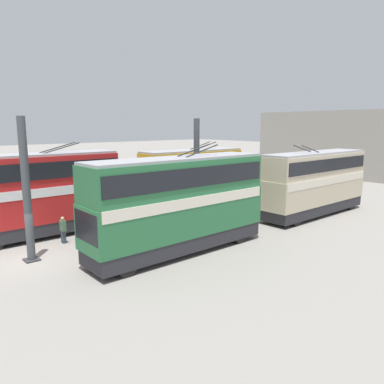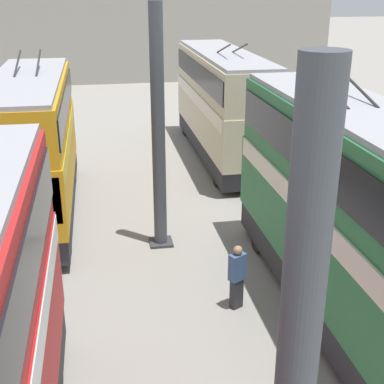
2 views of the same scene
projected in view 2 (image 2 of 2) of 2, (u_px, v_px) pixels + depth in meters
The scene contains 6 objects.
depot_back_wall at pixel (115, 28), 42.36m from camera, with size 0.50×36.00×8.78m.
support_column_far at pixel (158, 136), 15.84m from camera, with size 0.73×0.73×7.36m.
bus_left_near at pixel (356, 207), 12.31m from camera, with size 10.74×2.54×5.86m.
bus_left_far at pixel (223, 99), 24.67m from camera, with size 10.87×2.54×5.51m.
bus_right_far at pixel (32, 139), 18.28m from camera, with size 9.35×2.54×5.53m.
person_by_left_row at pixel (237, 275), 13.46m from camera, with size 0.41×0.48×1.76m.
Camera 2 is at (-3.69, 1.71, 7.84)m, focal length 50.00 mm.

